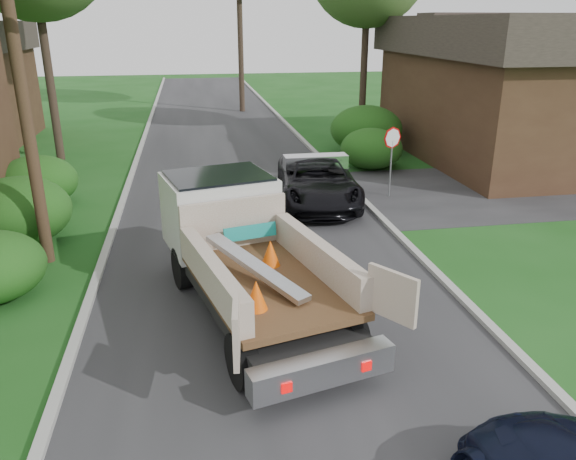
# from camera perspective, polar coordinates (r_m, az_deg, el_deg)

# --- Properties ---
(ground) EXTENTS (120.00, 120.00, 0.00)m
(ground) POSITION_cam_1_polar(r_m,az_deg,el_deg) (11.14, 0.19, -11.38)
(ground) COLOR #174914
(ground) RESTS_ON ground
(road) EXTENTS (8.00, 90.00, 0.02)m
(road) POSITION_cam_1_polar(r_m,az_deg,el_deg) (20.25, -4.79, 3.54)
(road) COLOR #28282B
(road) RESTS_ON ground
(side_street) EXTENTS (16.00, 7.00, 0.02)m
(side_street) POSITION_cam_1_polar(r_m,az_deg,el_deg) (23.59, 25.97, 3.96)
(side_street) COLOR #28282B
(side_street) RESTS_ON ground
(curb_left) EXTENTS (0.20, 90.00, 0.12)m
(curb_left) POSITION_cam_1_polar(r_m,az_deg,el_deg) (20.31, -16.40, 2.98)
(curb_left) COLOR #9E9E99
(curb_left) RESTS_ON ground
(curb_right) EXTENTS (0.20, 90.00, 0.12)m
(curb_right) POSITION_cam_1_polar(r_m,az_deg,el_deg) (20.98, 6.45, 4.24)
(curb_right) COLOR #9E9E99
(curb_right) RESTS_ON ground
(stop_sign) EXTENTS (0.71, 0.32, 2.48)m
(stop_sign) POSITION_cam_1_polar(r_m,az_deg,el_deg) (19.98, 10.51, 8.29)
(stop_sign) COLOR slate
(stop_sign) RESTS_ON ground
(utility_pole) EXTENTS (2.42, 1.25, 10.00)m
(utility_pole) POSITION_cam_1_polar(r_m,az_deg,el_deg) (14.81, -25.89, 15.81)
(utility_pole) COLOR #382619
(utility_pole) RESTS_ON ground
(house_right) EXTENTS (9.72, 12.96, 6.20)m
(house_right) POSITION_cam_1_polar(r_m,az_deg,el_deg) (27.68, 22.78, 13.30)
(house_right) COLOR #3D2619
(house_right) RESTS_ON ground
(hedge_left_b) EXTENTS (2.86, 2.86, 1.87)m
(hedge_left_b) POSITION_cam_1_polar(r_m,az_deg,el_deg) (17.26, -25.73, 1.75)
(hedge_left_b) COLOR #104813
(hedge_left_b) RESTS_ON ground
(hedge_left_c) EXTENTS (2.60, 2.60, 1.70)m
(hedge_left_c) POSITION_cam_1_polar(r_m,az_deg,el_deg) (20.60, -24.10, 4.55)
(hedge_left_c) COLOR #104813
(hedge_left_c) RESTS_ON ground
(hedge_right_a) EXTENTS (2.60, 2.60, 1.70)m
(hedge_right_a) POSITION_cam_1_polar(r_m,az_deg,el_deg) (24.06, 8.47, 8.19)
(hedge_right_a) COLOR #104813
(hedge_right_a) RESTS_ON ground
(hedge_right_b) EXTENTS (3.38, 3.38, 2.21)m
(hedge_right_b) POSITION_cam_1_polar(r_m,az_deg,el_deg) (27.02, 7.95, 10.10)
(hedge_right_b) COLOR #104813
(hedge_right_b) RESTS_ON ground
(flatbed_truck) EXTENTS (4.30, 7.16, 2.54)m
(flatbed_truck) POSITION_cam_1_polar(r_m,az_deg,el_deg) (12.39, -5.23, -0.88)
(flatbed_truck) COLOR black
(flatbed_truck) RESTS_ON ground
(black_pickup) EXTENTS (3.19, 5.80, 1.54)m
(black_pickup) POSITION_cam_1_polar(r_m,az_deg,el_deg) (19.22, 3.03, 5.03)
(black_pickup) COLOR black
(black_pickup) RESTS_ON ground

